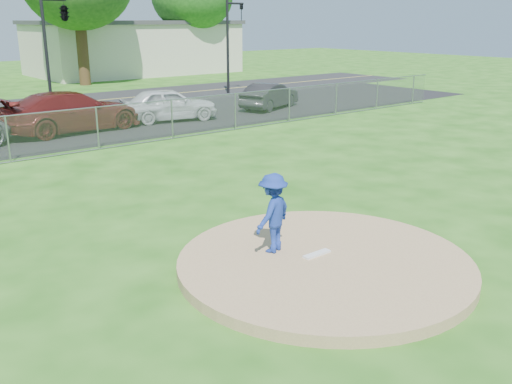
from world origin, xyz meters
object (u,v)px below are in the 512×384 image
at_px(commercial_building, 134,47).
at_px(parked_car_charcoal, 270,96).
at_px(parked_car_pearl, 168,104).
at_px(pitcher, 273,213).
at_px(parked_car_darkred, 72,112).
at_px(traffic_signal_center, 62,15).
at_px(traffic_signal_right, 231,37).

xyz_separation_m(commercial_building, parked_car_charcoal, (-4.11, -22.44, -1.50)).
bearing_deg(commercial_building, parked_car_pearl, -114.11).
bearing_deg(pitcher, parked_car_charcoal, -149.08).
relative_size(commercial_building, parked_car_darkred, 2.90).
distance_m(commercial_building, pitcher, 40.64).
bearing_deg(traffic_signal_center, traffic_signal_right, 0.00).
height_order(traffic_signal_right, parked_car_pearl, traffic_signal_right).
relative_size(traffic_signal_center, parked_car_pearl, 1.30).
bearing_deg(parked_car_darkred, parked_car_charcoal, -96.55).
bearing_deg(traffic_signal_right, parked_car_darkred, -153.88).
relative_size(traffic_signal_right, pitcher, 3.72).
bearing_deg(parked_car_charcoal, parked_car_pearl, 68.20).
height_order(commercial_building, parked_car_pearl, commercial_building).
relative_size(traffic_signal_right, parked_car_pearl, 1.30).
bearing_deg(commercial_building, parked_car_charcoal, -100.38).
height_order(parked_car_pearl, parked_car_charcoal, parked_car_pearl).
height_order(traffic_signal_center, parked_car_pearl, traffic_signal_center).
bearing_deg(parked_car_darkred, traffic_signal_center, -26.00).
bearing_deg(traffic_signal_center, parked_car_darkred, -110.87).
distance_m(traffic_signal_right, parked_car_pearl, 10.76).
bearing_deg(pitcher, traffic_signal_right, -143.81).
relative_size(parked_car_darkred, parked_car_pearl, 1.31).
bearing_deg(traffic_signal_center, parked_car_pearl, -72.50).
xyz_separation_m(traffic_signal_center, parked_car_pearl, (2.01, -6.39, -3.87)).
relative_size(traffic_signal_center, pitcher, 3.72).
xyz_separation_m(commercial_building, traffic_signal_center, (-12.03, -16.00, 2.45)).
bearing_deg(traffic_signal_center, pitcher, -101.96).
bearing_deg(commercial_building, parked_car_darkred, -122.96).
distance_m(commercial_building, traffic_signal_right, 16.14).
bearing_deg(traffic_signal_right, parked_car_pearl, -142.27).
distance_m(pitcher, parked_car_charcoal, 19.21).
height_order(parked_car_darkred, parked_car_charcoal, parked_car_darkred).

